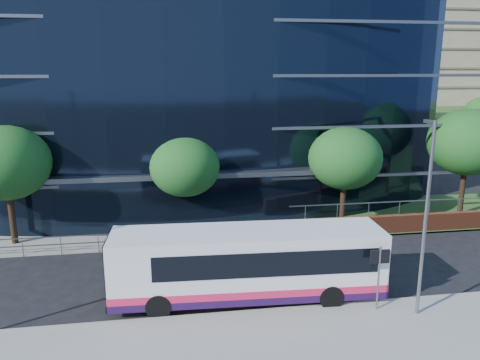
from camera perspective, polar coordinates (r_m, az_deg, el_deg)
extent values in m
plane|color=black|center=(21.38, 2.98, -14.59)|extent=(200.00, 200.00, 0.00)
cube|color=gray|center=(20.49, 3.57, -15.69)|extent=(80.00, 0.25, 0.16)
cube|color=gold|center=(20.69, 3.45, -15.60)|extent=(80.00, 0.08, 0.01)
cube|color=gold|center=(20.82, 3.36, -15.40)|extent=(80.00, 0.08, 0.01)
cube|color=gray|center=(31.16, -12.19, -5.55)|extent=(50.00, 8.00, 0.10)
cube|color=black|center=(42.49, -9.06, 10.57)|extent=(38.00, 16.00, 16.00)
cube|color=#595E66|center=(28.66, -8.71, 0.53)|extent=(22.00, 1.20, 0.30)
cube|color=slate|center=(27.29, -16.95, -6.39)|extent=(24.00, 0.05, 0.05)
cube|color=slate|center=(27.44, -16.89, -7.27)|extent=(24.00, 0.05, 0.05)
cylinder|color=slate|center=(27.46, -16.88, -7.37)|extent=(0.04, 0.04, 1.10)
cube|color=#2D511E|center=(83.07, 16.98, 7.37)|extent=(60.00, 42.00, 4.00)
cube|color=#988865|center=(84.76, 17.10, 17.65)|extent=(50.00, 12.00, 26.00)
cylinder|color=slate|center=(20.68, 16.53, -11.40)|extent=(0.08, 0.08, 2.80)
cube|color=black|center=(20.33, 16.68, -8.94)|extent=(0.85, 0.06, 0.60)
cylinder|color=black|center=(30.09, -26.00, -4.14)|extent=(0.36, 0.36, 3.30)
ellipsoid|color=#14471B|center=(29.35, -26.65, 1.88)|extent=(4.95, 4.95, 4.21)
cylinder|color=black|center=(29.26, -6.60, -3.74)|extent=(0.36, 0.36, 2.86)
ellipsoid|color=#14471B|center=(28.56, -6.75, 1.62)|extent=(4.29, 4.29, 3.65)
cylinder|color=black|center=(30.76, 12.41, -2.90)|extent=(0.36, 0.36, 3.08)
ellipsoid|color=#14471B|center=(30.06, 12.70, 2.61)|extent=(4.62, 4.62, 3.93)
cylinder|color=black|center=(35.73, 25.44, -1.26)|extent=(0.36, 0.36, 3.52)
ellipsoid|color=#14471B|center=(35.09, 26.00, 4.18)|extent=(5.28, 5.28, 4.49)
cylinder|color=black|center=(65.35, 16.63, 5.46)|extent=(0.36, 0.36, 3.08)
ellipsoid|color=#14471B|center=(65.02, 16.81, 8.09)|extent=(4.62, 4.62, 3.93)
cylinder|color=black|center=(75.24, 27.10, 5.46)|extent=(0.36, 0.36, 2.86)
cylinder|color=slate|center=(19.95, 21.67, -4.73)|extent=(0.14, 0.14, 8.00)
cube|color=slate|center=(19.46, 22.15, 6.58)|extent=(0.15, 0.70, 0.12)
cube|color=silver|center=(20.80, 0.98, -9.92)|extent=(11.90, 3.21, 2.84)
cube|color=#270E3D|center=(21.33, 0.96, -13.02)|extent=(11.92, 3.26, 0.32)
cube|color=#DE204D|center=(21.19, 0.97, -12.24)|extent=(11.92, 3.26, 0.32)
cube|color=black|center=(20.73, 2.77, -8.81)|extent=(9.55, 3.15, 1.07)
cube|color=black|center=(20.90, -15.62, -9.93)|extent=(0.18, 2.31, 1.66)
cube|color=black|center=(20.54, -15.82, -7.40)|extent=(0.20, 2.20, 0.43)
cube|color=yellow|center=(20.79, -15.81, -7.14)|extent=(0.09, 1.18, 0.24)
cube|color=black|center=(21.50, -15.37, -13.47)|extent=(0.22, 2.57, 0.26)
cylinder|color=black|center=(20.16, -9.91, -14.91)|extent=(1.09, 0.37, 1.07)
cylinder|color=black|center=(20.95, 11.03, -13.81)|extent=(1.09, 0.37, 1.07)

